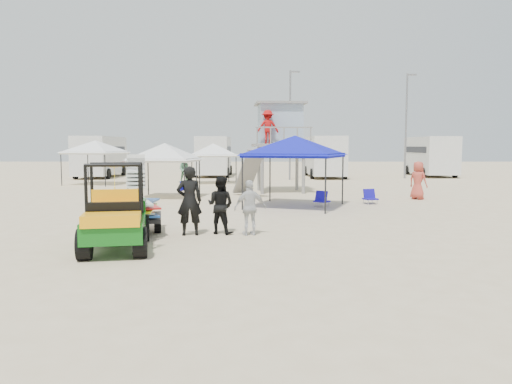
{
  "coord_description": "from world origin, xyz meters",
  "views": [
    {
      "loc": [
        0.5,
        -10.0,
        2.5
      ],
      "look_at": [
        0.5,
        3.0,
        1.3
      ],
      "focal_mm": 35.0,
      "sensor_mm": 36.0,
      "label": 1
    }
  ],
  "objects_px": {
    "man_left": "(189,201)",
    "utility_cart": "(114,211)",
    "lifeguard_tower": "(279,127)",
    "surf_trailer": "(138,205)",
    "canopy_blue": "(295,139)"
  },
  "relations": [
    {
      "from": "man_left",
      "to": "lifeguard_tower",
      "type": "distance_m",
      "value": 13.91
    },
    {
      "from": "utility_cart",
      "to": "canopy_blue",
      "type": "bearing_deg",
      "value": 59.89
    },
    {
      "from": "man_left",
      "to": "surf_trailer",
      "type": "bearing_deg",
      "value": -21.89
    },
    {
      "from": "man_left",
      "to": "lifeguard_tower",
      "type": "relative_size",
      "value": 0.41
    },
    {
      "from": "man_left",
      "to": "canopy_blue",
      "type": "bearing_deg",
      "value": -128.52
    },
    {
      "from": "man_left",
      "to": "lifeguard_tower",
      "type": "bearing_deg",
      "value": -113.78
    },
    {
      "from": "surf_trailer",
      "to": "lifeguard_tower",
      "type": "relative_size",
      "value": 0.51
    },
    {
      "from": "surf_trailer",
      "to": "utility_cart",
      "type": "bearing_deg",
      "value": -90.16
    },
    {
      "from": "lifeguard_tower",
      "to": "utility_cart",
      "type": "bearing_deg",
      "value": -106.74
    },
    {
      "from": "lifeguard_tower",
      "to": "surf_trailer",
      "type": "bearing_deg",
      "value": -109.5
    },
    {
      "from": "utility_cart",
      "to": "canopy_blue",
      "type": "xyz_separation_m",
      "value": [
        4.98,
        8.59,
        1.82
      ]
    },
    {
      "from": "man_left",
      "to": "utility_cart",
      "type": "bearing_deg",
      "value": 42.53
    },
    {
      "from": "utility_cart",
      "to": "lifeguard_tower",
      "type": "xyz_separation_m",
      "value": [
        4.62,
        15.36,
        2.56
      ]
    },
    {
      "from": "utility_cart",
      "to": "man_left",
      "type": "height_order",
      "value": "utility_cart"
    },
    {
      "from": "surf_trailer",
      "to": "canopy_blue",
      "type": "bearing_deg",
      "value": 51.49
    }
  ]
}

